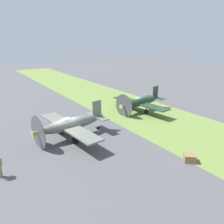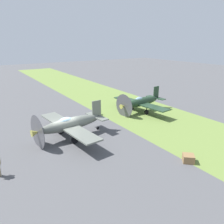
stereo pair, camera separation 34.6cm
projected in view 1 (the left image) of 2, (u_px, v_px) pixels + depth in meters
name	position (u px, v px, depth m)	size (l,w,h in m)	color
ground_plane	(65.00, 138.00, 22.91)	(160.00, 160.00, 0.00)	#515154
grass_verge	(152.00, 116.00, 29.35)	(120.00, 11.00, 0.01)	olive
airplane_lead	(70.00, 124.00, 22.48)	(9.98, 7.91, 3.54)	slate
airplane_wingman	(140.00, 102.00, 30.97)	(9.46, 7.51, 3.35)	#233D28
fuel_drum	(96.00, 112.00, 29.81)	(0.60, 0.60, 0.90)	black
supply_crate	(190.00, 158.00, 18.34)	(0.90, 0.90, 0.64)	olive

